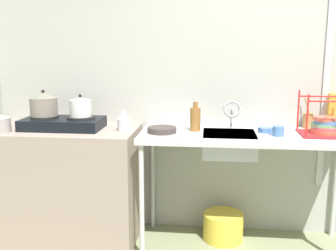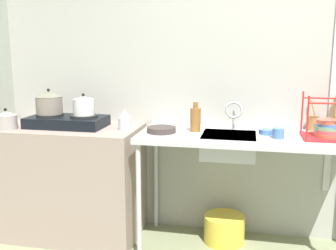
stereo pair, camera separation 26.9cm
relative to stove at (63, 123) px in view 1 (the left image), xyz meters
The scene contains 17 objects.
wall_back 1.84m from the stove, 11.27° to the left, with size 5.58×0.10×2.72m, color #A8A89F.
wall_metal_strip 2.09m from the stove, ahead, with size 0.05×0.01×2.17m, color silver.
counter_concrete 0.49m from the stove, behind, with size 1.14×0.60×0.89m, color gray.
counter_sink 1.38m from the stove, ahead, with size 1.54×0.60×0.89m.
stove is the anchor object (origin of this frame).
pot_on_left_burner 0.20m from the stove, behind, with size 0.21×0.21×0.20m.
pot_on_right_burner 0.19m from the stove, ahead, with size 0.16×0.16×0.17m.
percolator 0.47m from the stove, ahead, with size 0.09×0.09×0.16m.
sink_basin 1.26m from the stove, ahead, with size 0.38×0.36×0.16m, color silver.
faucet 1.29m from the stove, ahead, with size 0.13×0.08×0.22m.
frying_pan 0.77m from the stove, ahead, with size 0.21×0.21×0.04m, color #3B3130.
dish_rack 1.92m from the stove, ahead, with size 0.34×0.30×0.30m.
cup_by_rack 1.59m from the stove, ahead, with size 0.08×0.08×0.07m, color #436AA1.
small_bowl_on_drainboard 1.51m from the stove, ahead, with size 0.10×0.10×0.04m, color #446CB1.
bottle_by_sink 1.00m from the stove, ahead, with size 0.08×0.08×0.22m.
utensil_jar 1.88m from the stove, ahead, with size 0.07×0.07×0.23m.
bucket_on_floor 1.49m from the stove, ahead, with size 0.31×0.31×0.21m, color gold.
Camera 1 is at (-0.64, -1.63, 1.49)m, focal length 41.81 mm.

